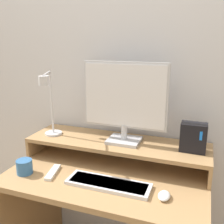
{
  "coord_description": "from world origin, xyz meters",
  "views": [
    {
      "loc": [
        0.47,
        -0.89,
        1.43
      ],
      "look_at": [
        0.02,
        0.35,
        1.06
      ],
      "focal_mm": 42.0,
      "sensor_mm": 36.0,
      "label": 1
    }
  ],
  "objects_px": {
    "desk_lamp": "(49,105)",
    "remote_control": "(53,172)",
    "monitor": "(125,100)",
    "keyboard": "(108,184)",
    "mouse": "(164,196)",
    "mug": "(24,167)",
    "router_dock": "(193,137)"
  },
  "relations": [
    {
      "from": "mouse",
      "to": "mug",
      "type": "bearing_deg",
      "value": -178.16
    },
    {
      "from": "keyboard",
      "to": "mouse",
      "type": "height_order",
      "value": "mouse"
    },
    {
      "from": "desk_lamp",
      "to": "keyboard",
      "type": "bearing_deg",
      "value": -22.67
    },
    {
      "from": "router_dock",
      "to": "keyboard",
      "type": "height_order",
      "value": "router_dock"
    },
    {
      "from": "monitor",
      "to": "mouse",
      "type": "relative_size",
      "value": 5.69
    },
    {
      "from": "desk_lamp",
      "to": "remote_control",
      "type": "bearing_deg",
      "value": -57.41
    },
    {
      "from": "monitor",
      "to": "router_dock",
      "type": "distance_m",
      "value": 0.42
    },
    {
      "from": "monitor",
      "to": "desk_lamp",
      "type": "bearing_deg",
      "value": -166.17
    },
    {
      "from": "monitor",
      "to": "mug",
      "type": "bearing_deg",
      "value": -145.01
    },
    {
      "from": "remote_control",
      "to": "mouse",
      "type": "bearing_deg",
      "value": -2.16
    },
    {
      "from": "router_dock",
      "to": "remote_control",
      "type": "distance_m",
      "value": 0.78
    },
    {
      "from": "remote_control",
      "to": "mug",
      "type": "xyz_separation_m",
      "value": [
        -0.15,
        -0.05,
        0.03
      ]
    },
    {
      "from": "remote_control",
      "to": "keyboard",
      "type": "bearing_deg",
      "value": -1.73
    },
    {
      "from": "router_dock",
      "to": "mug",
      "type": "distance_m",
      "value": 0.92
    },
    {
      "from": "desk_lamp",
      "to": "mouse",
      "type": "relative_size",
      "value": 4.68
    },
    {
      "from": "mouse",
      "to": "monitor",
      "type": "bearing_deg",
      "value": 133.71
    },
    {
      "from": "monitor",
      "to": "keyboard",
      "type": "height_order",
      "value": "monitor"
    },
    {
      "from": "mouse",
      "to": "router_dock",
      "type": "bearing_deg",
      "value": 72.0
    },
    {
      "from": "router_dock",
      "to": "mug",
      "type": "relative_size",
      "value": 1.83
    },
    {
      "from": "router_dock",
      "to": "mouse",
      "type": "distance_m",
      "value": 0.37
    },
    {
      "from": "remote_control",
      "to": "desk_lamp",
      "type": "bearing_deg",
      "value": 122.59
    },
    {
      "from": "mouse",
      "to": "mug",
      "type": "height_order",
      "value": "mug"
    },
    {
      "from": "desk_lamp",
      "to": "remote_control",
      "type": "distance_m",
      "value": 0.39
    },
    {
      "from": "mouse",
      "to": "mug",
      "type": "xyz_separation_m",
      "value": [
        -0.75,
        -0.02,
        0.03
      ]
    },
    {
      "from": "router_dock",
      "to": "mug",
      "type": "bearing_deg",
      "value": -159.16
    },
    {
      "from": "desk_lamp",
      "to": "router_dock",
      "type": "height_order",
      "value": "desk_lamp"
    },
    {
      "from": "keyboard",
      "to": "mouse",
      "type": "bearing_deg",
      "value": -2.65
    },
    {
      "from": "monitor",
      "to": "mug",
      "type": "distance_m",
      "value": 0.66
    },
    {
      "from": "desk_lamp",
      "to": "remote_control",
      "type": "xyz_separation_m",
      "value": [
        0.11,
        -0.17,
        -0.33
      ]
    },
    {
      "from": "desk_lamp",
      "to": "router_dock",
      "type": "relative_size",
      "value": 2.56
    },
    {
      "from": "monitor",
      "to": "router_dock",
      "type": "relative_size",
      "value": 3.11
    },
    {
      "from": "desk_lamp",
      "to": "mouse",
      "type": "height_order",
      "value": "desk_lamp"
    }
  ]
}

